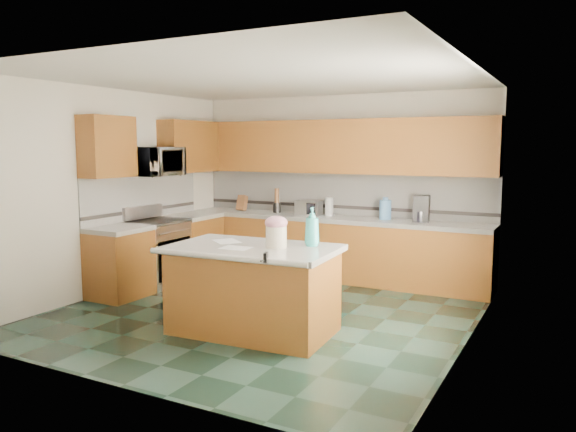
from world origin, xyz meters
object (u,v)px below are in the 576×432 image
Objects in this scene: treat_jar at (276,237)px; coffee_maker at (421,209)px; toaster_oven at (309,208)px; soap_bottle_island at (312,227)px; island_base at (253,292)px; island_top at (253,249)px; knife_block at (242,203)px.

treat_jar is 0.62× the size of coffee_maker.
soap_bottle_island is at bearing -68.51° from toaster_oven.
toaster_oven is at bearing 171.56° from coffee_maker.
island_base is 4.52× the size of coffee_maker.
soap_bottle_island is (0.28, 0.26, 0.09)m from treat_jar.
soap_bottle_island is 2.46m from coffee_maker.
soap_bottle_island is 2.66m from toaster_oven.
treat_jar is at bearing 2.26° from island_top.
treat_jar reaches higher than toaster_oven.
coffee_maker is at bearing 86.49° from treat_jar.
treat_jar reaches higher than island_top.
knife_block is (-1.84, 2.67, 0.15)m from island_top.
island_base is 4.44× the size of toaster_oven.
soap_bottle_island reaches higher than knife_block.
toaster_oven is at bearing 100.10° from island_base.
knife_block is at bearing 121.26° from soap_bottle_island.
island_base is 0.46m from island_top.
soap_bottle_island is at bearing 56.69° from treat_jar.
treat_jar is 0.55× the size of soap_bottle_island.
treat_jar is at bearing 2.26° from island_base.
island_top is 2.75m from toaster_oven.
island_top is 0.65m from soap_bottle_island.
toaster_oven is 1.02× the size of coffee_maker.
coffee_maker is (2.88, 0.03, 0.06)m from knife_block.
treat_jar is at bearing -149.87° from soap_bottle_island.
island_top is at bearing -161.31° from treat_jar.
island_top is at bearing -120.67° from coffee_maker.
treat_jar is at bearing -76.02° from toaster_oven.
coffee_maker is at bearing -3.95° from toaster_oven.
coffee_maker is (1.05, 2.70, 0.21)m from island_top.
treat_jar reaches higher than island_base.
island_base is 0.94× the size of island_top.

